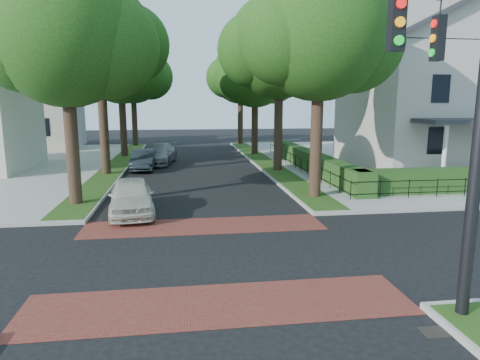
% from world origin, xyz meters
% --- Properties ---
extents(ground, '(120.00, 120.00, 0.00)m').
position_xyz_m(ground, '(0.00, 0.00, 0.00)').
color(ground, black).
rests_on(ground, ground).
extents(sidewalk_ne, '(30.00, 30.00, 0.15)m').
position_xyz_m(sidewalk_ne, '(19.50, 19.00, 0.07)').
color(sidewalk_ne, gray).
rests_on(sidewalk_ne, ground).
extents(crosswalk_far, '(9.00, 2.20, 0.01)m').
position_xyz_m(crosswalk_far, '(0.00, 3.20, 0.01)').
color(crosswalk_far, maroon).
rests_on(crosswalk_far, ground).
extents(crosswalk_near, '(9.00, 2.20, 0.01)m').
position_xyz_m(crosswalk_near, '(0.00, -3.20, 0.01)').
color(crosswalk_near, maroon).
rests_on(crosswalk_near, ground).
extents(storm_drain, '(0.65, 0.45, 0.01)m').
position_xyz_m(storm_drain, '(4.30, -5.00, 0.01)').
color(storm_drain, black).
rests_on(storm_drain, ground).
extents(grass_strip_ne, '(1.60, 29.80, 0.02)m').
position_xyz_m(grass_strip_ne, '(5.40, 19.10, 0.16)').
color(grass_strip_ne, '#224313').
rests_on(grass_strip_ne, sidewalk_ne).
extents(grass_strip_nw, '(1.60, 29.80, 0.02)m').
position_xyz_m(grass_strip_nw, '(-5.40, 19.10, 0.16)').
color(grass_strip_nw, '#224313').
rests_on(grass_strip_nw, sidewalk_nw).
extents(tree_right_near, '(7.75, 6.67, 10.66)m').
position_xyz_m(tree_right_near, '(5.60, 7.24, 7.63)').
color(tree_right_near, black).
rests_on(tree_right_near, sidewalk_ne).
extents(tree_right_mid, '(8.25, 7.09, 11.22)m').
position_xyz_m(tree_right_mid, '(5.61, 15.25, 7.99)').
color(tree_right_mid, black).
rests_on(tree_right_mid, sidewalk_ne).
extents(tree_right_far, '(7.25, 6.23, 9.74)m').
position_xyz_m(tree_right_far, '(5.60, 24.22, 6.91)').
color(tree_right_far, black).
rests_on(tree_right_far, sidewalk_ne).
extents(tree_right_back, '(7.50, 6.45, 10.20)m').
position_xyz_m(tree_right_back, '(5.60, 33.23, 7.27)').
color(tree_right_back, black).
rests_on(tree_right_back, sidewalk_ne).
extents(tree_left_near, '(7.50, 6.45, 10.20)m').
position_xyz_m(tree_left_near, '(-5.40, 7.23, 7.27)').
color(tree_left_near, black).
rests_on(tree_left_near, sidewalk_nw).
extents(tree_left_mid, '(8.00, 6.88, 11.48)m').
position_xyz_m(tree_left_mid, '(-5.39, 15.24, 8.34)').
color(tree_left_mid, black).
rests_on(tree_left_mid, sidewalk_nw).
extents(tree_left_far, '(7.00, 6.02, 9.86)m').
position_xyz_m(tree_left_far, '(-5.40, 24.22, 7.12)').
color(tree_left_far, black).
rests_on(tree_left_far, sidewalk_nw).
extents(tree_left_back, '(7.75, 6.66, 10.44)m').
position_xyz_m(tree_left_back, '(-5.40, 33.24, 7.41)').
color(tree_left_back, black).
rests_on(tree_left_back, sidewalk_nw).
extents(hedge_main_road, '(1.00, 18.00, 1.20)m').
position_xyz_m(hedge_main_road, '(7.70, 15.00, 0.75)').
color(hedge_main_road, '#1D4216').
rests_on(hedge_main_road, sidewalk_ne).
extents(fence_main_road, '(0.06, 18.00, 0.90)m').
position_xyz_m(fence_main_road, '(6.90, 15.00, 0.60)').
color(fence_main_road, black).
rests_on(fence_main_road, sidewalk_ne).
extents(house_victorian, '(13.00, 13.05, 12.48)m').
position_xyz_m(house_victorian, '(17.51, 15.92, 6.02)').
color(house_victorian, '#B5AFA2').
rests_on(house_victorian, sidewalk_ne).
extents(house_left_far, '(10.00, 9.00, 10.14)m').
position_xyz_m(house_left_far, '(-15.49, 31.99, 5.04)').
color(house_left_far, '#B5AFA2').
rests_on(house_left_far, sidewalk_nw).
extents(traffic_signal, '(2.17, 2.00, 8.00)m').
position_xyz_m(traffic_signal, '(4.89, -4.41, 4.71)').
color(traffic_signal, black).
rests_on(traffic_signal, sidewalk_se).
extents(parked_car_front, '(2.26, 4.57, 1.50)m').
position_xyz_m(parked_car_front, '(-2.90, 5.37, 0.75)').
color(parked_car_front, beige).
rests_on(parked_car_front, ground).
extents(parked_car_middle, '(1.49, 4.19, 1.38)m').
position_xyz_m(parked_car_middle, '(-3.38, 17.23, 0.69)').
color(parked_car_middle, '#1C242A').
rests_on(parked_car_middle, ground).
extents(parked_car_rear, '(2.89, 5.45, 1.50)m').
position_xyz_m(parked_car_rear, '(-2.47, 19.98, 0.75)').
color(parked_car_rear, gray).
rests_on(parked_car_rear, ground).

